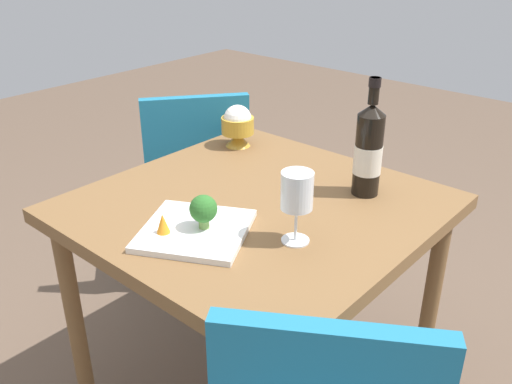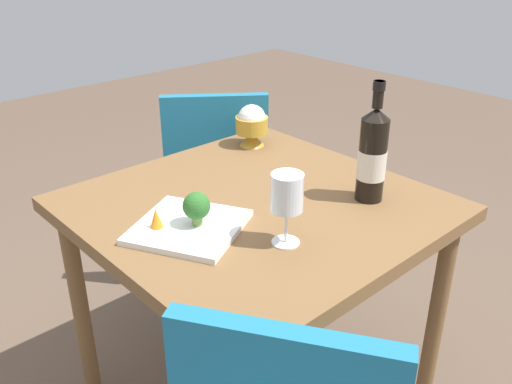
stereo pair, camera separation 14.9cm
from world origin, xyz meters
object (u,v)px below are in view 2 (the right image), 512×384
(wine_bottle, at_px, (372,155))
(broccoli_floret, at_px, (197,207))
(rice_bowl, at_px, (252,125))
(wine_glass, at_px, (287,194))
(serving_plate, at_px, (189,227))
(carrot_garnish_left, at_px, (156,218))
(chair_by_wall, at_px, (216,167))

(wine_bottle, distance_m, broccoli_floret, 0.49)
(rice_bowl, xyz_separation_m, broccoli_floret, (-0.49, -0.34, -0.01))
(rice_bowl, bearing_deg, wine_glass, -124.91)
(serving_plate, xyz_separation_m, broccoli_floret, (0.02, -0.02, 0.06))
(broccoli_floret, distance_m, carrot_garnish_left, 0.10)
(broccoli_floret, bearing_deg, chair_by_wall, 48.69)
(wine_bottle, xyz_separation_m, wine_glass, (-0.34, -0.01, -0.00))
(broccoli_floret, bearing_deg, wine_bottle, -21.36)
(serving_plate, bearing_deg, rice_bowl, 32.84)
(wine_bottle, height_order, rice_bowl, wine_bottle)
(rice_bowl, bearing_deg, serving_plate, -147.16)
(wine_bottle, bearing_deg, broccoli_floret, 158.64)
(broccoli_floret, bearing_deg, rice_bowl, 34.97)
(rice_bowl, relative_size, serving_plate, 0.42)
(chair_by_wall, distance_m, carrot_garnish_left, 0.92)
(carrot_garnish_left, bearing_deg, chair_by_wall, 42.37)
(broccoli_floret, bearing_deg, wine_glass, -58.27)
(wine_glass, bearing_deg, serving_plate, 122.86)
(wine_bottle, height_order, wine_glass, wine_bottle)
(rice_bowl, xyz_separation_m, serving_plate, (-0.50, -0.33, -0.07))
(serving_plate, height_order, broccoli_floret, broccoli_floret)
(broccoli_floret, xyz_separation_m, carrot_garnish_left, (-0.08, 0.06, -0.02))
(wine_bottle, relative_size, serving_plate, 0.97)
(wine_bottle, relative_size, wine_glass, 1.84)
(wine_bottle, distance_m, rice_bowl, 0.52)
(wine_bottle, bearing_deg, wine_glass, -177.82)
(chair_by_wall, height_order, rice_bowl, rice_bowl)
(chair_by_wall, distance_m, broccoli_floret, 0.91)
(serving_plate, relative_size, broccoli_floret, 3.94)
(wine_bottle, height_order, carrot_garnish_left, wine_bottle)
(rice_bowl, xyz_separation_m, carrot_garnish_left, (-0.57, -0.29, -0.03))
(carrot_garnish_left, bearing_deg, wine_glass, -51.16)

